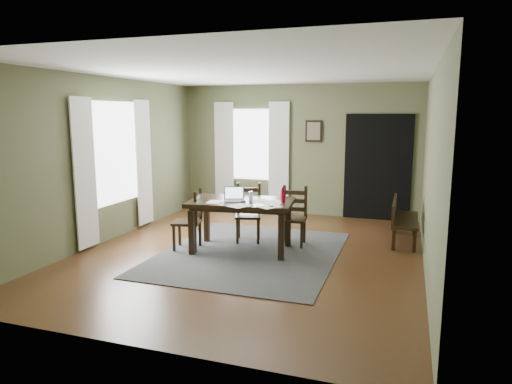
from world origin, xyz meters
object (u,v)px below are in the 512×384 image
(dining_table, at_px, (241,207))
(laptop, at_px, (234,197))
(bench, at_px, (401,217))
(water_bottle, at_px, (283,195))
(chair_back_left, at_px, (248,213))
(chair_end, at_px, (190,220))
(chair_back_right, at_px, (294,217))

(dining_table, xyz_separation_m, laptop, (-0.10, -0.05, 0.15))
(bench, relative_size, water_bottle, 5.46)
(chair_back_left, bearing_deg, chair_end, -149.54)
(laptop, bearing_deg, bench, 7.45)
(chair_back_left, height_order, laptop, laptop)
(dining_table, bearing_deg, water_bottle, -2.78)
(chair_end, distance_m, chair_back_left, 1.02)
(chair_end, relative_size, chair_back_right, 1.00)
(laptop, height_order, water_bottle, water_bottle)
(bench, bearing_deg, dining_table, 119.10)
(chair_back_left, relative_size, bench, 0.75)
(bench, distance_m, laptop, 2.81)
(laptop, xyz_separation_m, water_bottle, (0.74, 0.10, 0.05))
(dining_table, relative_size, water_bottle, 7.22)
(chair_end, bearing_deg, bench, 102.64)
(chair_end, relative_size, chair_back_left, 0.99)
(bench, height_order, water_bottle, water_bottle)
(chair_back_left, xyz_separation_m, laptop, (-0.01, -0.61, 0.38))
(laptop, distance_m, water_bottle, 0.75)
(chair_back_right, distance_m, water_bottle, 0.70)
(dining_table, height_order, laptop, laptop)
(chair_back_left, xyz_separation_m, chair_back_right, (0.76, 0.03, -0.01))
(bench, height_order, laptop, laptop)
(chair_back_left, relative_size, water_bottle, 4.12)
(bench, bearing_deg, chair_end, 115.52)
(chair_back_left, bearing_deg, water_bottle, -51.82)
(bench, bearing_deg, chair_back_right, 113.31)
(chair_back_right, distance_m, bench, 1.79)
(chair_back_left, height_order, chair_back_right, chair_back_left)
(dining_table, distance_m, laptop, 0.19)
(chair_back_left, height_order, water_bottle, water_bottle)
(chair_back_right, bearing_deg, dining_table, -144.05)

